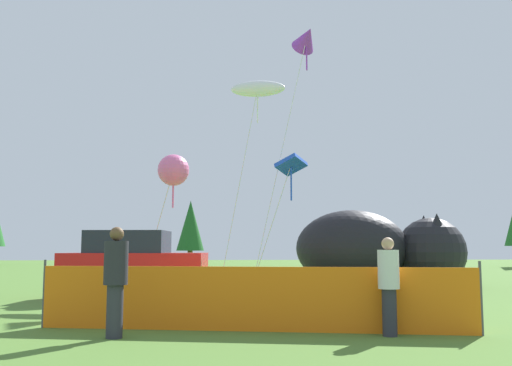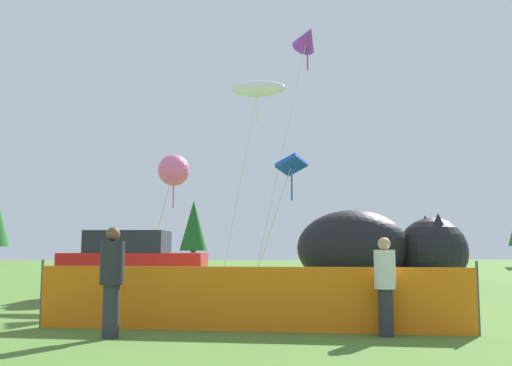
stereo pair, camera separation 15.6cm
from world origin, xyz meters
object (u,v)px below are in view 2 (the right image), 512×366
Objects in this scene: folding_chair at (341,289)px; spectator_in_black_shirt at (112,277)px; parked_car at (133,265)px; kite_white_ghost at (258,89)px; kite_blue_box at (291,167)px; spectator_in_white_shirt at (385,282)px; kite_purple_delta at (307,39)px; inflatable_cat at (377,251)px; kite_pink_octopus at (174,170)px.

spectator_in_black_shirt is at bearing -135.76° from folding_chair.
spectator_in_black_shirt is (0.73, -7.77, 0.03)m from parked_car.
kite_white_ghost is 3.24m from kite_blue_box.
kite_blue_box is (1.18, -0.44, -2.99)m from kite_white_ghost.
kite_white_ghost is at bearing 159.43° from kite_blue_box.
spectator_in_white_shirt is at bearing -1.95° from spectator_in_black_shirt.
spectator_in_black_shirt is 0.18× the size of kite_purple_delta.
parked_car is 7.80m from spectator_in_black_shirt.
kite_blue_box is (-0.28, 10.32, 3.54)m from spectator_in_white_shirt.
spectator_in_black_shirt is at bearing -117.42° from inflatable_cat.
parked_car is 5.48× the size of folding_chair.
inflatable_cat reaches higher than folding_chair.
kite_purple_delta reaches higher than spectator_in_white_shirt.
inflatable_cat is at bearing 33.63° from parked_car.
kite_purple_delta is (6.06, 3.47, 8.72)m from parked_car.
kite_white_ghost is (-1.46, 10.76, 6.53)m from spectator_in_white_shirt.
inflatable_cat is at bearing 74.60° from spectator_in_white_shirt.
folding_chair is at bearing -45.79° from kite_pink_octopus.
kite_pink_octopus is (0.34, 9.39, 3.16)m from spectator_in_black_shirt.
folding_chair is 0.10× the size of kite_white_ghost.
spectator_in_white_shirt is 11.04m from kite_pink_octopus.
folding_chair is 0.17× the size of kite_blue_box.
spectator_in_black_shirt reaches higher than spectator_in_white_shirt.
folding_chair is at bearing -22.63° from parked_car.
kite_pink_octopus is (-4.46, 9.56, 3.26)m from spectator_in_white_shirt.
kite_pink_octopus is at bearing 115.03° from spectator_in_white_shirt.
folding_chair is 0.12× the size of inflatable_cat.
inflatable_cat is 8.91m from kite_pink_octopus.
parked_car is at bearing -145.25° from kite_white_ghost.
kite_blue_box is at bearing 30.87° from parked_car.
kite_pink_octopus is at bearing -159.71° from kite_purple_delta.
spectator_in_white_shirt is 0.35× the size of kite_blue_box.
kite_white_ghost is at bearing 41.17° from parked_car.
spectator_in_white_shirt is at bearing -64.97° from kite_pink_octopus.
kite_purple_delta is at bearing -152.29° from inflatable_cat.
spectator_in_white_shirt is at bearing -82.29° from kite_white_ghost.
inflatable_cat is at bearing 20.71° from kite_pink_octopus.
inflatable_cat reaches higher than spectator_in_black_shirt.
kite_pink_octopus reaches higher than folding_chair.
parked_car is at bearing 153.12° from folding_chair.
kite_purple_delta is at bearing 87.34° from spectator_in_white_shirt.
kite_pink_octopus is at bearing -158.19° from kite_white_ghost.
spectator_in_white_shirt is 4.81m from spectator_in_black_shirt.
folding_chair is at bearing -74.27° from kite_white_ghost.
kite_white_ghost is 0.76× the size of kite_purple_delta.
kite_purple_delta is at bearing 36.22° from parked_car.
kite_white_ghost reaches higher than spectator_in_white_shirt.
inflatable_cat reaches higher than spectator_in_white_shirt.
kite_purple_delta reaches higher than kite_pink_octopus.
spectator_in_white_shirt is (-0.25, -4.72, 0.47)m from folding_chair.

